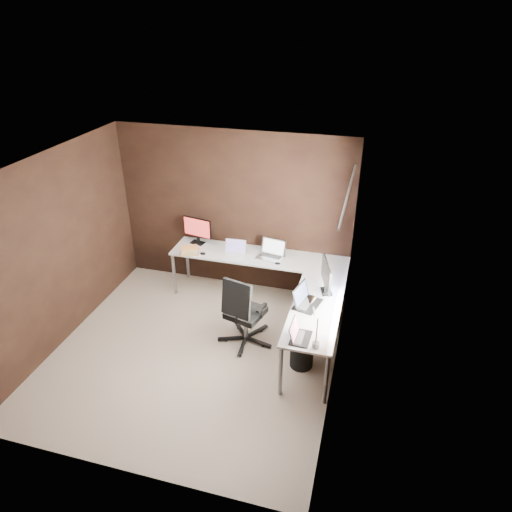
# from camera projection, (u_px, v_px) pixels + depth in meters

# --- Properties ---
(room) EXTENTS (3.60, 3.60, 2.50)m
(room) POSITION_uv_depth(u_px,v_px,m) (217.00, 270.00, 5.35)
(room) COLOR tan
(room) RESTS_ON ground
(desk) EXTENTS (2.65, 2.25, 0.73)m
(desk) POSITION_uv_depth(u_px,v_px,m) (276.00, 277.00, 6.34)
(desk) COLOR white
(desk) RESTS_ON ground
(drawer_pedestal) EXTENTS (0.42, 0.50, 0.60)m
(drawer_pedestal) POSITION_uv_depth(u_px,v_px,m) (317.00, 302.00, 6.49)
(drawer_pedestal) COLOR white
(drawer_pedestal) RESTS_ON ground
(monitor_left) EXTENTS (0.48, 0.17, 0.42)m
(monitor_left) POSITION_uv_depth(u_px,v_px,m) (197.00, 229.00, 7.04)
(monitor_left) COLOR black
(monitor_left) RESTS_ON desk
(monitor_right) EXTENTS (0.20, 0.52, 0.44)m
(monitor_right) POSITION_uv_depth(u_px,v_px,m) (326.00, 276.00, 5.80)
(monitor_right) COLOR black
(monitor_right) RESTS_ON desk
(laptop_white) EXTENTS (0.32, 0.24, 0.21)m
(laptop_white) POSITION_uv_depth(u_px,v_px,m) (235.00, 251.00, 6.80)
(laptop_white) COLOR white
(laptop_white) RESTS_ON desk
(laptop_silver) EXTENTS (0.43, 0.34, 0.25)m
(laptop_silver) POSITION_uv_depth(u_px,v_px,m) (272.00, 253.00, 6.73)
(laptop_silver) COLOR silver
(laptop_silver) RESTS_ON desk
(laptop_black_big) EXTENTS (0.36, 0.44, 0.25)m
(laptop_black_big) POSITION_uv_depth(u_px,v_px,m) (305.00, 300.00, 5.66)
(laptop_black_big) COLOR black
(laptop_black_big) RESTS_ON desk
(laptop_black_small) EXTENTS (0.23, 0.32, 0.21)m
(laptop_black_small) POSITION_uv_depth(u_px,v_px,m) (298.00, 335.00, 5.08)
(laptop_black_small) COLOR black
(laptop_black_small) RESTS_ON desk
(book_stack) EXTENTS (0.33, 0.30, 0.09)m
(book_stack) POSITION_uv_depth(u_px,v_px,m) (189.00, 250.00, 6.84)
(book_stack) COLOR tan
(book_stack) RESTS_ON desk
(mouse_left) EXTENTS (0.11, 0.08, 0.04)m
(mouse_left) POSITION_uv_depth(u_px,v_px,m) (203.00, 254.00, 6.80)
(mouse_left) COLOR black
(mouse_left) RESTS_ON desk
(mouse_corner) EXTENTS (0.10, 0.08, 0.03)m
(mouse_corner) POSITION_uv_depth(u_px,v_px,m) (277.00, 263.00, 6.55)
(mouse_corner) COLOR black
(mouse_corner) RESTS_ON desk
(desk_lamp) EXTENTS (0.19, 0.22, 0.59)m
(desk_lamp) POSITION_uv_depth(u_px,v_px,m) (313.00, 315.00, 4.86)
(desk_lamp) COLOR slate
(desk_lamp) RESTS_ON desk
(office_chair) EXTENTS (0.58, 0.60, 1.03)m
(office_chair) POSITION_uv_depth(u_px,v_px,m) (244.00, 323.00, 6.04)
(office_chair) COLOR black
(office_chair) RESTS_ON ground
(wastebasket) EXTENTS (0.37, 0.37, 0.34)m
(wastebasket) POSITION_uv_depth(u_px,v_px,m) (302.00, 354.00, 5.70)
(wastebasket) COLOR black
(wastebasket) RESTS_ON ground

